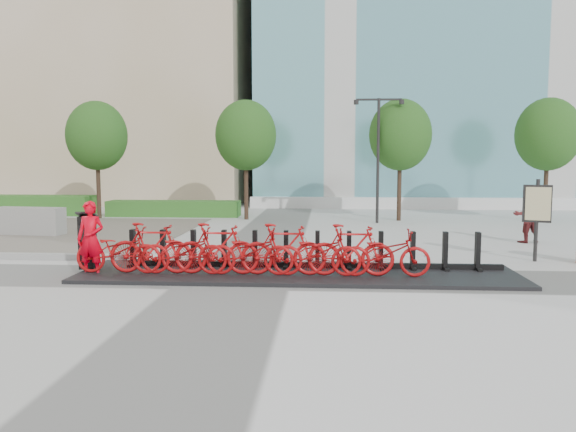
# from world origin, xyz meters

# --- Properties ---
(ground) EXTENTS (120.00, 120.00, 0.00)m
(ground) POSITION_xyz_m (0.00, 0.00, 0.00)
(ground) COLOR silver
(glass_building) EXTENTS (32.00, 16.00, 24.00)m
(glass_building) POSITION_xyz_m (14.00, 26.00, 12.00)
(glass_building) COLOR teal
(glass_building) RESTS_ON ground
(hedge_b) EXTENTS (6.00, 1.20, 0.70)m
(hedge_b) POSITION_xyz_m (-5.00, 13.20, 0.35)
(hedge_b) COLOR #316B23
(hedge_b) RESTS_ON ground
(tree_0) EXTENTS (2.60, 2.60, 5.10)m
(tree_0) POSITION_xyz_m (-8.00, 12.00, 3.59)
(tree_0) COLOR #33291A
(tree_0) RESTS_ON ground
(tree_1) EXTENTS (2.60, 2.60, 5.10)m
(tree_1) POSITION_xyz_m (-1.50, 12.00, 3.59)
(tree_1) COLOR #33291A
(tree_1) RESTS_ON ground
(tree_2) EXTENTS (2.60, 2.60, 5.10)m
(tree_2) POSITION_xyz_m (5.00, 12.00, 3.59)
(tree_2) COLOR #33291A
(tree_2) RESTS_ON ground
(tree_3) EXTENTS (2.60, 2.60, 5.10)m
(tree_3) POSITION_xyz_m (11.00, 12.00, 3.59)
(tree_3) COLOR #33291A
(tree_3) RESTS_ON ground
(streetlamp) EXTENTS (2.00, 0.20, 5.00)m
(streetlamp) POSITION_xyz_m (4.00, 11.00, 3.13)
(streetlamp) COLOR black
(streetlamp) RESTS_ON ground
(dock_pad) EXTENTS (9.60, 2.40, 0.08)m
(dock_pad) POSITION_xyz_m (1.30, 0.30, 0.04)
(dock_pad) COLOR black
(dock_pad) RESTS_ON ground
(dock_rail_posts) EXTENTS (8.02, 0.50, 0.85)m
(dock_rail_posts) POSITION_xyz_m (1.36, 0.77, 0.51)
(dock_rail_posts) COLOR black
(dock_rail_posts) RESTS_ON dock_pad
(bike_0) EXTENTS (1.90, 0.66, 1.00)m
(bike_0) POSITION_xyz_m (-2.60, -0.05, 0.58)
(bike_0) COLOR #A20C0E
(bike_0) RESTS_ON dock_pad
(bike_1) EXTENTS (1.84, 0.52, 1.11)m
(bike_1) POSITION_xyz_m (-1.88, -0.05, 0.63)
(bike_1) COLOR #A20C0E
(bike_1) RESTS_ON dock_pad
(bike_2) EXTENTS (1.90, 0.66, 1.00)m
(bike_2) POSITION_xyz_m (-1.16, -0.05, 0.58)
(bike_2) COLOR #A20C0E
(bike_2) RESTS_ON dock_pad
(bike_3) EXTENTS (1.84, 0.52, 1.11)m
(bike_3) POSITION_xyz_m (-0.44, -0.05, 0.63)
(bike_3) COLOR #A20C0E
(bike_3) RESTS_ON dock_pad
(bike_4) EXTENTS (1.90, 0.66, 1.00)m
(bike_4) POSITION_xyz_m (0.28, -0.05, 0.58)
(bike_4) COLOR #A20C0E
(bike_4) RESTS_ON dock_pad
(bike_5) EXTENTS (1.84, 0.52, 1.11)m
(bike_5) POSITION_xyz_m (1.00, -0.05, 0.63)
(bike_5) COLOR #A20C0E
(bike_5) RESTS_ON dock_pad
(bike_6) EXTENTS (1.90, 0.66, 1.00)m
(bike_6) POSITION_xyz_m (1.72, -0.05, 0.58)
(bike_6) COLOR #A20C0E
(bike_6) RESTS_ON dock_pad
(bike_7) EXTENTS (1.84, 0.52, 1.11)m
(bike_7) POSITION_xyz_m (2.44, -0.05, 0.63)
(bike_7) COLOR #A20C0E
(bike_7) RESTS_ON dock_pad
(bike_8) EXTENTS (1.90, 0.66, 1.00)m
(bike_8) POSITION_xyz_m (3.16, -0.05, 0.58)
(bike_8) COLOR #A20C0E
(bike_8) RESTS_ON dock_pad
(kiosk) EXTENTS (0.43, 0.37, 1.32)m
(kiosk) POSITION_xyz_m (-3.48, 0.37, 0.71)
(kiosk) COLOR black
(kiosk) RESTS_ON dock_pad
(worker_red) EXTENTS (0.63, 0.44, 1.65)m
(worker_red) POSITION_xyz_m (-3.22, -0.07, 0.83)
(worker_red) COLOR red
(worker_red) RESTS_ON ground
(pedestrian) EXTENTS (0.97, 0.84, 1.70)m
(pedestrian) POSITION_xyz_m (8.07, 5.77, 0.85)
(pedestrian) COLOR maroon
(pedestrian) RESTS_ON ground
(jersey_barrier) EXTENTS (2.46, 0.91, 0.93)m
(jersey_barrier) POSITION_xyz_m (-8.23, 6.59, 0.46)
(jersey_barrier) COLOR gray
(jersey_barrier) RESTS_ON ground
(map_sign) EXTENTS (0.67, 0.32, 2.07)m
(map_sign) POSITION_xyz_m (7.17, 2.45, 1.37)
(map_sign) COLOR black
(map_sign) RESTS_ON ground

